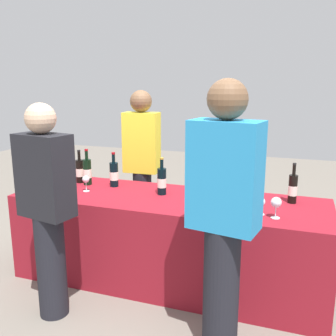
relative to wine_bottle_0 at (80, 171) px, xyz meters
The scene contains 15 objects.
ground_plane 1.29m from the wine_bottle_0, 10.90° to the right, with size 12.00×12.00×0.00m, color slate.
tasting_table 1.08m from the wine_bottle_0, 10.90° to the right, with size 2.58×0.81×0.74m, color maroon.
wine_bottle_0 is the anchor object (origin of this frame).
wine_bottle_1 0.12m from the wine_bottle_0, 22.56° to the right, with size 0.08×0.08×0.33m.
wine_bottle_2 0.37m from the wine_bottle_0, ahead, with size 0.08×0.08×0.32m.
wine_bottle_3 0.88m from the wine_bottle_0, ahead, with size 0.08×0.08×0.32m.
wine_bottle_4 1.21m from the wine_bottle_0, ahead, with size 0.08×0.08×0.31m.
wine_bottle_5 1.36m from the wine_bottle_0, ahead, with size 0.07×0.07×0.31m.
wine_bottle_6 1.92m from the wine_bottle_0, ahead, with size 0.07×0.07×0.32m.
wine_glass_0 0.33m from the wine_bottle_0, 48.92° to the right, with size 0.06×0.06×0.14m.
wine_glass_1 1.75m from the wine_bottle_0, 11.76° to the right, with size 0.07×0.07×0.13m.
wine_glass_2 1.87m from the wine_bottle_0, 12.27° to the right, with size 0.08×0.08×0.15m.
server_pouring 0.62m from the wine_bottle_0, 41.42° to the left, with size 0.36×0.21×1.60m.
guest_0 0.98m from the wine_bottle_0, 71.04° to the right, with size 0.41×0.28×1.55m.
guest_1 1.82m from the wine_bottle_0, 31.08° to the right, with size 0.43×0.29×1.70m.
Camera 1 is at (1.00, -2.84, 1.68)m, focal length 40.60 mm.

